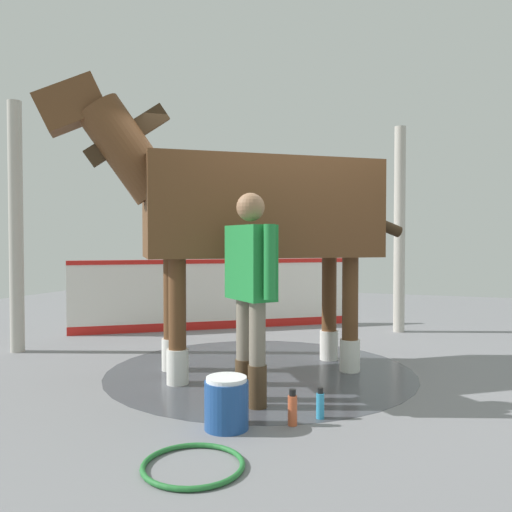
{
  "coord_description": "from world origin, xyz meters",
  "views": [
    {
      "loc": [
        1.37,
        -4.92,
        1.31
      ],
      "look_at": [
        -0.21,
        -0.63,
        1.17
      ],
      "focal_mm": 35.7,
      "sensor_mm": 36.0,
      "label": 1
    }
  ],
  "objects_px": {
    "bottle_shampoo": "(320,404)",
    "hose_coil": "(193,465)",
    "wash_bucket": "(226,403)",
    "bottle_spray": "(292,409)",
    "handler": "(251,282)",
    "horse": "(248,211)"
  },
  "relations": [
    {
      "from": "wash_bucket",
      "to": "bottle_shampoo",
      "type": "relative_size",
      "value": 1.58
    },
    {
      "from": "horse",
      "to": "bottle_shampoo",
      "type": "bearing_deg",
      "value": 97.07
    },
    {
      "from": "handler",
      "to": "wash_bucket",
      "type": "bearing_deg",
      "value": -135.93
    },
    {
      "from": "bottle_shampoo",
      "to": "hose_coil",
      "type": "xyz_separation_m",
      "value": [
        -0.5,
        -1.05,
        -0.09
      ]
    },
    {
      "from": "bottle_shampoo",
      "to": "bottle_spray",
      "type": "xyz_separation_m",
      "value": [
        -0.15,
        -0.2,
        0.01
      ]
    },
    {
      "from": "handler",
      "to": "bottle_spray",
      "type": "bearing_deg",
      "value": -87.35
    },
    {
      "from": "wash_bucket",
      "to": "bottle_shampoo",
      "type": "bearing_deg",
      "value": 36.41
    },
    {
      "from": "bottle_shampoo",
      "to": "bottle_spray",
      "type": "height_order",
      "value": "bottle_spray"
    },
    {
      "from": "handler",
      "to": "bottle_spray",
      "type": "height_order",
      "value": "handler"
    },
    {
      "from": "wash_bucket",
      "to": "hose_coil",
      "type": "height_order",
      "value": "wash_bucket"
    },
    {
      "from": "bottle_spray",
      "to": "hose_coil",
      "type": "height_order",
      "value": "bottle_spray"
    },
    {
      "from": "bottle_spray",
      "to": "wash_bucket",
      "type": "bearing_deg",
      "value": -152.17
    },
    {
      "from": "handler",
      "to": "hose_coil",
      "type": "bearing_deg",
      "value": -134.72
    },
    {
      "from": "wash_bucket",
      "to": "bottle_spray",
      "type": "relative_size",
      "value": 1.41
    },
    {
      "from": "bottle_shampoo",
      "to": "wash_bucket",
      "type": "bearing_deg",
      "value": -143.59
    },
    {
      "from": "handler",
      "to": "bottle_spray",
      "type": "xyz_separation_m",
      "value": [
        0.45,
        -0.35,
        -0.86
      ]
    },
    {
      "from": "bottle_shampoo",
      "to": "hose_coil",
      "type": "height_order",
      "value": "bottle_shampoo"
    },
    {
      "from": "horse",
      "to": "bottle_shampoo",
      "type": "xyz_separation_m",
      "value": [
        0.98,
        -1.07,
        -1.5
      ]
    },
    {
      "from": "handler",
      "to": "hose_coil",
      "type": "distance_m",
      "value": 1.54
    },
    {
      "from": "horse",
      "to": "handler",
      "type": "height_order",
      "value": "horse"
    },
    {
      "from": "horse",
      "to": "wash_bucket",
      "type": "bearing_deg",
      "value": 70.13
    },
    {
      "from": "wash_bucket",
      "to": "bottle_shampoo",
      "type": "height_order",
      "value": "wash_bucket"
    }
  ]
}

